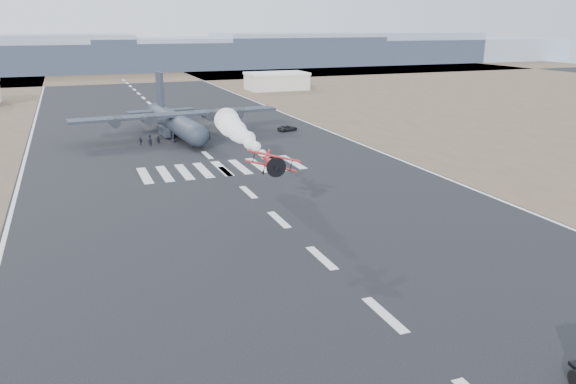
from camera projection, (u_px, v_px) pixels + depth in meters
ground at (385, 315)px, 44.29m from camera, size 500.00×500.00×0.00m
scrub_far at (118, 75)px, 249.50m from camera, size 500.00×80.00×0.00m
runway_markings at (207, 155)px, 97.82m from camera, size 60.00×260.00×0.01m
ridge_seg_d at (111, 56)px, 274.39m from camera, size 150.00×50.00×13.00m
ridge_seg_e at (239, 52)px, 296.67m from camera, size 150.00×50.00×15.00m
ridge_seg_f at (349, 48)px, 318.96m from camera, size 150.00×50.00×17.00m
ridge_seg_g at (444, 50)px, 342.12m from camera, size 150.00×50.00×13.00m
hangar_right at (277, 81)px, 193.23m from camera, size 20.50×12.50×5.90m
aerobatic_biplane at (272, 162)px, 58.30m from camera, size 5.64×5.18×2.89m
smoke_trail at (233, 127)px, 76.83m from camera, size 3.78×24.34×3.62m
transport_aircraft at (175, 121)px, 113.84m from camera, size 41.54×34.16×11.99m
support_vehicle at (288, 128)px, 119.66m from camera, size 4.79×3.17×1.22m
crew_a at (209, 136)px, 110.27m from camera, size 0.71×0.63×1.67m
crew_b at (206, 135)px, 111.09m from camera, size 0.89×0.58×1.77m
crew_c at (151, 142)px, 104.62m from camera, size 1.03×1.10×1.60m
crew_d at (141, 141)px, 105.46m from camera, size 1.02×0.91×1.56m
crew_e at (173, 138)px, 108.22m from camera, size 0.97×0.99×1.76m
crew_f at (159, 140)px, 106.79m from camera, size 1.49×0.60×1.57m
crew_g at (171, 135)px, 110.21m from camera, size 0.80×0.85×1.82m
crew_h at (150, 140)px, 106.26m from camera, size 1.00×1.02×1.82m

